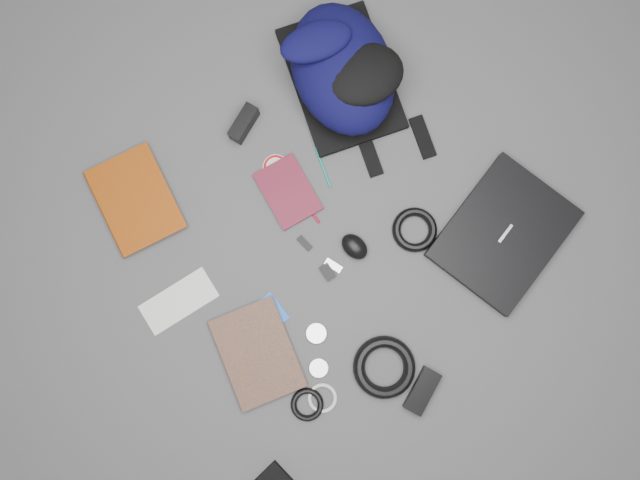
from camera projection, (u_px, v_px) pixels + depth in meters
ground at (320, 241)px, 1.76m from camera, size 4.00×4.00×0.00m
backpack at (343, 69)px, 1.71m from camera, size 0.42×0.50×0.18m
laptop at (504, 234)px, 1.74m from camera, size 0.42×0.36×0.04m
textbook_red at (103, 216)px, 1.75m from camera, size 0.25×0.30×0.03m
comic_book at (225, 367)px, 1.72m from camera, size 0.26×0.31×0.02m
envelope at (179, 301)px, 1.74m from camera, size 0.22×0.12×0.00m
dvd_case at (288, 192)px, 1.76m from camera, size 0.16×0.20×0.01m
compact_camera at (244, 124)px, 1.76m from camera, size 0.11×0.07×0.06m
sticker_disc at (276, 167)px, 1.78m from camera, size 0.09×0.09×0.00m
pen_teal at (323, 167)px, 1.77m from camera, size 0.05×0.12×0.01m
pen_red at (305, 204)px, 1.76m from camera, size 0.01×0.13×0.01m
id_badge at (272, 311)px, 1.74m from camera, size 0.06×0.09×0.00m
usb_black at (305, 243)px, 1.75m from camera, size 0.02×0.05×0.01m
usb_silver at (333, 266)px, 1.75m from camera, size 0.04×0.05×0.01m
key_fob at (328, 272)px, 1.75m from camera, size 0.03×0.05×0.01m
mouse at (355, 247)px, 1.74m from camera, size 0.07×0.09×0.04m
headphone_left at (316, 333)px, 1.73m from camera, size 0.07×0.07×0.01m
headphone_right at (319, 368)px, 1.72m from camera, size 0.06×0.06×0.01m
cable_coil at (415, 230)px, 1.75m from camera, size 0.17×0.17×0.02m
power_brick at (422, 391)px, 1.71m from camera, size 0.14×0.10×0.03m
power_cord_coil at (384, 367)px, 1.71m from camera, size 0.23×0.23×0.03m
earbud_coil at (307, 404)px, 1.71m from camera, size 0.11×0.11×0.02m
white_cable_coil at (322, 398)px, 1.72m from camera, size 0.10×0.10×0.01m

